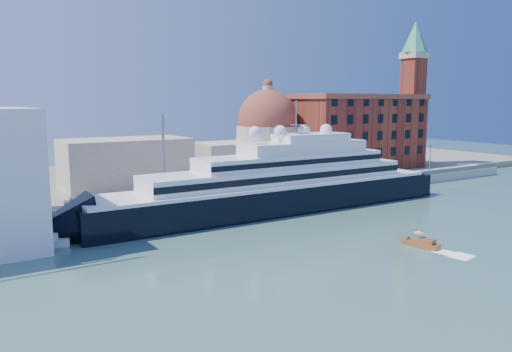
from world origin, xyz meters
TOP-DOWN VIEW (x-y plane):
  - ground at (0.00, 0.00)m, footprint 400.00×400.00m
  - quay at (0.00, 34.00)m, footprint 180.00×10.00m
  - land at (0.00, 75.00)m, footprint 260.00×72.00m
  - quay_fence at (0.00, 29.50)m, footprint 180.00×0.10m
  - superyacht at (-2.65, 23.00)m, footprint 91.01×12.62m
  - service_barge at (-46.37, 21.57)m, footprint 10.90×5.91m
  - water_taxi at (5.58, -11.37)m, footprint 2.88×6.00m
  - warehouse at (52.00, 52.00)m, footprint 43.00×19.00m
  - campanile at (76.00, 52.00)m, footprint 8.40×8.40m
  - church at (6.39, 57.72)m, footprint 66.00×18.00m
  - lamp_posts at (-12.67, 32.27)m, footprint 120.80×2.40m

SIDE VIEW (x-z plane):
  - ground at x=0.00m, z-range 0.00..0.00m
  - water_taxi at x=5.58m, z-range -0.71..2.02m
  - service_barge at x=-46.37m, z-range -0.50..1.84m
  - land at x=0.00m, z-range 0.00..2.00m
  - quay at x=0.00m, z-range 0.00..2.50m
  - quay_fence at x=0.00m, z-range 2.50..3.70m
  - superyacht at x=-2.65m, z-range -8.91..18.29m
  - lamp_posts at x=-12.67m, z-range 0.84..18.84m
  - church at x=6.39m, z-range -1.84..23.66m
  - warehouse at x=52.00m, z-range 2.16..25.41m
  - campanile at x=76.00m, z-range 5.26..52.26m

